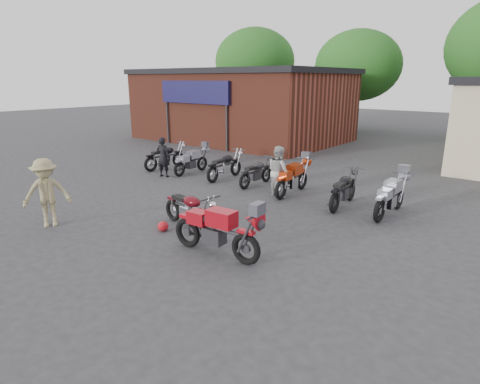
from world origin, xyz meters
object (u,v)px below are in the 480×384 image
Objects in this scene: person_dark at (163,157)px; row_bike_4 at (293,177)px; person_tan at (47,193)px; row_bike_5 at (344,188)px; row_bike_0 at (165,155)px; row_bike_3 at (257,171)px; row_bike_6 at (391,195)px; helmet at (163,226)px; row_bike_1 at (192,160)px; person_light at (279,171)px; vintage_motorcycle at (189,207)px; row_bike_2 at (225,164)px; sportbike at (217,228)px.

person_dark is 0.76× the size of row_bike_4.
person_tan is 8.20m from row_bike_5.
person_dark is 1.43m from row_bike_0.
person_tan is at bearing -151.75° from row_bike_0.
row_bike_3 is 4.86m from row_bike_6.
row_bike_1 reaches higher than helmet.
person_light is at bearing -100.69° from row_bike_1.
vintage_motorcycle is at bearing -165.32° from row_bike_3.
person_dark is at bearing 36.46° from person_light.
person_light is at bearing 1.05° from person_tan.
person_tan is (1.90, -5.48, 0.11)m from person_dark.
row_bike_5 is at bearing 61.11° from helmet.
helmet is 5.98m from person_dark.
row_bike_2 is 1.09× the size of row_bike_3.
row_bike_4 is at bearing -96.35° from row_bike_2.
person_dark reaches higher than row_bike_1.
row_bike_2 is (2.12, 1.22, -0.21)m from person_dark.
sportbike is 1.41× the size of person_dark.
person_dark is 5.02m from person_light.
helmet is at bearing 145.07° from row_bike_5.
sportbike is at bearing 159.23° from row_bike_6.
helmet is at bearing -170.77° from row_bike_3.
person_light reaches higher than row_bike_2.
helmet is 0.17× the size of person_light.
vintage_motorcycle is 0.93× the size of row_bike_4.
row_bike_2 is at bearing 128.32° from vintage_motorcycle.
person_tan is at bearing 93.08° from person_light.
person_tan reaches higher than row_bike_5.
row_bike_4 is at bearing 99.94° from sportbike.
person_dark is (-6.52, 4.12, 0.14)m from sportbike.
row_bike_0 is at bearing 141.67° from sportbike.
sportbike is 7.81× the size of helmet.
row_bike_0 is 1.01× the size of row_bike_2.
helmet is 6.27m from row_bike_6.
person_dark reaches higher than row_bike_2.
row_bike_0 is 1.46m from row_bike_1.
row_bike_3 is (4.64, 0.22, -0.05)m from row_bike_0.
row_bike_1 is (-6.08, 5.21, -0.09)m from sportbike.
helmet is 0.18× the size of person_dark.
helmet is 5.19m from row_bike_3.
person_dark is 5.33m from row_bike_4.
vintage_motorcycle is 0.93× the size of row_bike_6.
person_light is 1.54m from row_bike_3.
row_bike_0 is at bearing 90.11° from row_bike_1.
row_bike_5 reaches higher than helmet.
row_bike_1 is at bearing 129.06° from helmet.
sportbike is 1.17× the size of row_bike_1.
row_bike_6 is (6.35, -0.31, 0.02)m from row_bike_2.
row_bike_0 is 8.13m from row_bike_5.
person_dark reaches higher than row_bike_4.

